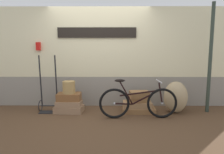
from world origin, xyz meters
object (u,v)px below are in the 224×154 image
(suitcase_2, at_px, (69,97))
(suitcase_4, at_px, (137,104))
(wicker_basket, at_px, (69,87))
(bicycle, at_px, (138,102))
(suitcase_1, at_px, (69,103))
(luggage_trolley, at_px, (49,98))
(suitcase_5, at_px, (137,99))
(suitcase_3, at_px, (139,109))
(suitcase_0, at_px, (69,109))
(burlap_sack, at_px, (176,97))
(suitcase_6, at_px, (139,94))

(suitcase_2, relative_size, suitcase_4, 0.81)
(wicker_basket, height_order, bicycle, bicycle)
(suitcase_1, bearing_deg, luggage_trolley, 173.54)
(suitcase_5, xyz_separation_m, wicker_basket, (-1.58, -0.02, 0.28))
(suitcase_3, bearing_deg, suitcase_0, -177.67)
(burlap_sack, bearing_deg, wicker_basket, 179.65)
(suitcase_1, bearing_deg, burlap_sack, 1.62)
(suitcase_3, bearing_deg, suitcase_1, -177.30)
(suitcase_0, relative_size, suitcase_6, 1.50)
(suitcase_0, xyz_separation_m, bicycle, (1.56, -0.41, 0.27))
(suitcase_0, xyz_separation_m, burlap_sack, (2.47, -0.00, 0.29))
(suitcase_2, bearing_deg, luggage_trolley, 176.24)
(suitcase_3, distance_m, bicycle, 0.53)
(suitcase_0, xyz_separation_m, suitcase_2, (0.00, 0.03, 0.29))
(suitcase_5, xyz_separation_m, luggage_trolley, (-2.07, 0.03, 0.01))
(suitcase_2, distance_m, burlap_sack, 2.47)
(suitcase_6, distance_m, bicycle, 0.41)
(wicker_basket, bearing_deg, suitcase_1, -89.73)
(suitcase_3, bearing_deg, suitcase_5, -179.82)
(burlap_sack, bearing_deg, suitcase_3, 177.75)
(suitcase_4, distance_m, wicker_basket, 1.63)
(luggage_trolley, bearing_deg, suitcase_5, -0.74)
(suitcase_0, height_order, wicker_basket, wicker_basket)
(suitcase_0, relative_size, suitcase_1, 1.13)
(burlap_sack, height_order, bicycle, bicycle)
(suitcase_5, height_order, suitcase_6, suitcase_6)
(luggage_trolley, bearing_deg, burlap_sack, -1.18)
(suitcase_0, distance_m, suitcase_4, 1.59)
(suitcase_6, bearing_deg, bicycle, -106.73)
(suitcase_0, xyz_separation_m, wicker_basket, (0.01, 0.01, 0.51))
(suitcase_0, bearing_deg, suitcase_2, 90.31)
(suitcase_0, bearing_deg, suitcase_3, 6.21)
(suitcase_0, height_order, suitcase_6, suitcase_6)
(suitcase_2, bearing_deg, suitcase_5, -0.47)
(suitcase_1, distance_m, bicycle, 1.60)
(suitcase_2, bearing_deg, wicker_basket, -75.70)
(suitcase_4, relative_size, suitcase_5, 1.41)
(suitcase_1, xyz_separation_m, wicker_basket, (-0.00, 0.02, 0.38))
(luggage_trolley, bearing_deg, wicker_basket, -5.33)
(suitcase_0, height_order, bicycle, bicycle)
(suitcase_1, height_order, luggage_trolley, luggage_trolley)
(suitcase_5, distance_m, bicycle, 0.44)
(suitcase_4, xyz_separation_m, wicker_basket, (-1.58, -0.00, 0.41))
(suitcase_1, distance_m, burlap_sack, 2.47)
(suitcase_0, bearing_deg, suitcase_5, 6.26)
(suitcase_4, bearing_deg, bicycle, -93.52)
(suitcase_3, relative_size, burlap_sack, 1.03)
(wicker_basket, distance_m, bicycle, 1.62)
(suitcase_1, bearing_deg, suitcase_6, 1.20)
(suitcase_3, height_order, suitcase_6, suitcase_6)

